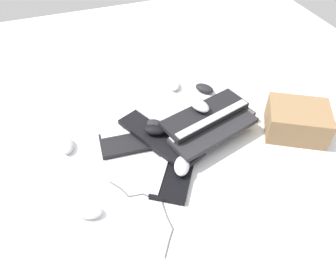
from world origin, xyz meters
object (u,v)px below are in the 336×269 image
keyboard_1 (207,128)px  mouse_4 (200,105)px  mouse_5 (174,85)px  cardboard_box (297,121)px  keyboard_5 (160,136)px  keyboard_0 (177,161)px  keyboard_3 (214,124)px  mouse_6 (157,129)px  mouse_7 (67,145)px  mouse_1 (204,88)px  mouse_2 (182,166)px  keyboard_6 (205,114)px  mouse_0 (157,126)px  keyboard_2 (146,138)px  keyboard_4 (214,130)px  mouse_3 (89,211)px

keyboard_1 → mouse_4: size_ratio=4.22×
mouse_5 → cardboard_box: bearing=50.0°
keyboard_5 → mouse_5: (-0.39, 0.21, -0.02)m
cardboard_box → keyboard_0: bearing=-90.5°
keyboard_3 → mouse_6: size_ratio=4.23×
mouse_7 → cardboard_box: bearing=78.7°
mouse_1 → mouse_2: (0.51, -0.34, 0.03)m
mouse_4 → keyboard_6: bearing=10.4°
mouse_5 → mouse_6: mouse_6 is taller
keyboard_0 → keyboard_3: keyboard_3 is taller
mouse_0 → keyboard_1: bearing=48.9°
keyboard_6 → mouse_1: bearing=155.4°
keyboard_3 → mouse_0: mouse_0 is taller
keyboard_3 → keyboard_5: same height
keyboard_6 → mouse_1: size_ratio=4.22×
keyboard_0 → keyboard_3: bearing=118.6°
keyboard_3 → mouse_5: 0.41m
mouse_7 → mouse_1: bearing=105.9°
mouse_7 → mouse_4: bearing=86.1°
keyboard_6 → mouse_4: 0.05m
mouse_1 → keyboard_5: bearing=-86.6°
mouse_4 → mouse_6: mouse_4 is taller
mouse_0 → mouse_6: same height
cardboard_box → mouse_6: bearing=-104.1°
keyboard_3 → keyboard_5: 0.27m
keyboard_2 → cardboard_box: size_ratio=1.60×
mouse_1 → mouse_2: mouse_2 is taller
keyboard_1 → keyboard_6: (-0.00, -0.01, 0.09)m
mouse_2 → cardboard_box: (-0.06, 0.62, 0.02)m
cardboard_box → keyboard_2: bearing=-105.3°
keyboard_5 → mouse_0: size_ratio=4.20×
keyboard_4 → mouse_5: size_ratio=4.22×
keyboard_3 → keyboard_5: size_ratio=1.01×
keyboard_4 → mouse_4: bearing=-166.9°
mouse_2 → mouse_7: 0.56m
mouse_3 → mouse_6: size_ratio=1.00×
keyboard_1 → mouse_0: size_ratio=4.22×
keyboard_5 → keyboard_1: bearing=90.8°
keyboard_0 → mouse_6: mouse_6 is taller
mouse_0 → keyboard_4: bearing=31.3°
keyboard_1 → mouse_3: 0.70m
keyboard_3 → keyboard_6: size_ratio=1.00×
keyboard_1 → mouse_1: size_ratio=4.22×
mouse_5 → keyboard_0: bearing=-7.6°
keyboard_2 → mouse_1: size_ratio=4.09×
keyboard_2 → keyboard_3: bearing=80.8°
keyboard_3 → keyboard_4: (0.06, -0.03, 0.03)m
keyboard_2 → mouse_0: mouse_0 is taller
keyboard_4 → keyboard_5: keyboard_4 is taller
keyboard_4 → keyboard_5: 0.25m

